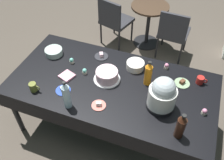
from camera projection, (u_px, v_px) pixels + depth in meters
ground at (112, 124)px, 3.19m from camera, size 9.00×9.00×0.00m
potluck_table at (112, 87)px, 2.70m from camera, size 2.20×1.10×0.75m
frosted_layer_cake at (107, 75)px, 2.66m from camera, size 0.29×0.29×0.12m
slow_cooker at (162, 95)px, 2.31m from camera, size 0.28×0.28×0.37m
glass_salad_bowl at (54, 52)px, 2.97m from camera, size 0.21×0.21×0.07m
ceramic_snack_bowl at (135, 65)px, 2.80m from camera, size 0.20×0.20×0.08m
dessert_plate_coral at (99, 105)px, 2.43m from camera, size 0.14×0.14×0.05m
dessert_plate_cobalt at (63, 90)px, 2.57m from camera, size 0.16×0.16×0.05m
dessert_plate_sage at (182, 83)px, 2.65m from camera, size 0.16×0.16×0.04m
dessert_plate_charcoal at (101, 56)px, 2.96m from camera, size 0.16×0.16×0.05m
cupcake_berry at (72, 61)px, 2.87m from camera, size 0.05×0.05×0.07m
cupcake_mint at (167, 66)px, 2.80m from camera, size 0.05×0.05×0.07m
cupcake_cocoa at (204, 112)px, 2.35m from camera, size 0.05×0.05×0.07m
cupcake_vanilla at (85, 71)px, 2.74m from camera, size 0.05×0.05×0.07m
soda_bottle_orange_juice at (148, 74)px, 2.56m from camera, size 0.08×0.08×0.30m
soda_bottle_cola at (181, 126)px, 2.11m from camera, size 0.08×0.08×0.29m
soda_bottle_water at (66, 95)px, 2.33m from camera, size 0.08×0.08×0.33m
coffee_mug_olive at (33, 87)px, 2.55m from camera, size 0.12×0.08×0.10m
coffee_mug_red at (200, 80)px, 2.63m from camera, size 0.12×0.08×0.08m
paper_napkin_stack at (67, 76)px, 2.72m from camera, size 0.18×0.18×0.02m
maroon_chair_left at (114, 19)px, 4.03m from camera, size 0.54×0.54×0.85m
maroon_chair_right at (173, 31)px, 3.79m from camera, size 0.46×0.46×0.85m
round_cafe_table at (149, 18)px, 4.04m from camera, size 0.60×0.60×0.72m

